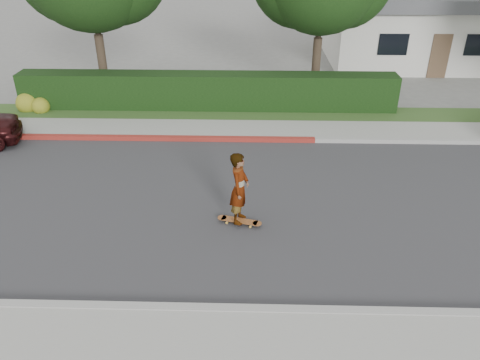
{
  "coord_description": "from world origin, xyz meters",
  "views": [
    {
      "loc": [
        -1.19,
        -10.85,
        6.7
      ],
      "look_at": [
        -1.48,
        -0.52,
        1.0
      ],
      "focal_mm": 35.0,
      "sensor_mm": 36.0,
      "label": 1
    }
  ],
  "objects": [
    {
      "name": "road",
      "position": [
        0.0,
        0.0,
        0.01
      ],
      "size": [
        60.0,
        8.0,
        0.01
      ],
      "primitive_type": "cube",
      "color": "#2D2D30",
      "rests_on": "ground"
    },
    {
      "name": "curb_red_section",
      "position": [
        -5.0,
        4.1,
        0.08
      ],
      "size": [
        12.0,
        0.21,
        0.15
      ],
      "primitive_type": "cube",
      "color": "maroon",
      "rests_on": "ground"
    },
    {
      "name": "flowering_shrub",
      "position": [
        -10.01,
        6.74,
        0.33
      ],
      "size": [
        1.4,
        1.0,
        0.9
      ],
      "color": "#2D4C19",
      "rests_on": "ground"
    },
    {
      "name": "hedge",
      "position": [
        -3.0,
        7.2,
        0.75
      ],
      "size": [
        15.0,
        1.0,
        1.5
      ],
      "primitive_type": "cube",
      "color": "black",
      "rests_on": "ground"
    },
    {
      "name": "sidewalk_near",
      "position": [
        0.0,
        -5.0,
        0.06
      ],
      "size": [
        60.0,
        1.6,
        0.12
      ],
      "primitive_type": "cube",
      "color": "gray",
      "rests_on": "ground"
    },
    {
      "name": "curb_far",
      "position": [
        0.0,
        4.1,
        0.07
      ],
      "size": [
        60.0,
        0.2,
        0.15
      ],
      "primitive_type": "cube",
      "color": "#9E9E99",
      "rests_on": "ground"
    },
    {
      "name": "planting_strip",
      "position": [
        0.0,
        6.6,
        0.05
      ],
      "size": [
        60.0,
        1.6,
        0.1
      ],
      "primitive_type": "cube",
      "color": "#2D4C1E",
      "rests_on": "ground"
    },
    {
      "name": "curb_near",
      "position": [
        0.0,
        -4.1,
        0.07
      ],
      "size": [
        60.0,
        0.2,
        0.15
      ],
      "primitive_type": "cube",
      "color": "#9E9E99",
      "rests_on": "ground"
    },
    {
      "name": "house",
      "position": [
        8.0,
        16.0,
        2.1
      ],
      "size": [
        10.6,
        8.6,
        4.3
      ],
      "color": "beige",
      "rests_on": "ground"
    },
    {
      "name": "skateboard",
      "position": [
        -1.48,
        -1.02,
        0.1
      ],
      "size": [
        1.17,
        0.51,
        0.11
      ],
      "rotation": [
        0.0,
        0.0,
        -0.26
      ],
      "color": "gold",
      "rests_on": "ground"
    },
    {
      "name": "sidewalk_far",
      "position": [
        0.0,
        5.0,
        0.06
      ],
      "size": [
        60.0,
        1.6,
        0.12
      ],
      "primitive_type": "cube",
      "color": "gray",
      "rests_on": "ground"
    },
    {
      "name": "skateboarder",
      "position": [
        -1.48,
        -1.02,
        1.05
      ],
      "size": [
        0.59,
        0.76,
        1.87
      ],
      "primitive_type": "imported",
      "rotation": [
        0.0,
        0.0,
        1.35
      ],
      "color": "white",
      "rests_on": "skateboard"
    },
    {
      "name": "ground",
      "position": [
        0.0,
        0.0,
        0.0
      ],
      "size": [
        120.0,
        120.0,
        0.0
      ],
      "primitive_type": "plane",
      "color": "slate",
      "rests_on": "ground"
    }
  ]
}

